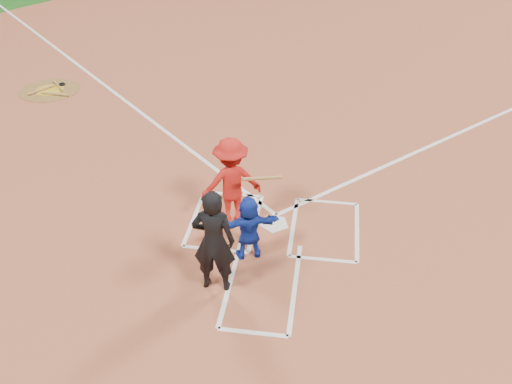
# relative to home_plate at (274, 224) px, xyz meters

# --- Properties ---
(ground) EXTENTS (120.00, 120.00, 0.00)m
(ground) POSITION_rel_home_plate_xyz_m (0.00, 0.00, -0.02)
(ground) COLOR #144E13
(ground) RESTS_ON ground
(home_plate_dirt) EXTENTS (28.00, 28.00, 0.01)m
(home_plate_dirt) POSITION_rel_home_plate_xyz_m (0.00, 6.00, -0.01)
(home_plate_dirt) COLOR #974A31
(home_plate_dirt) RESTS_ON ground
(home_plate) EXTENTS (0.60, 0.60, 0.02)m
(home_plate) POSITION_rel_home_plate_xyz_m (0.00, 0.00, 0.00)
(home_plate) COLOR silver
(home_plate) RESTS_ON home_plate_dirt
(on_deck_circle) EXTENTS (1.70, 1.70, 0.01)m
(on_deck_circle) POSITION_rel_home_plate_xyz_m (-7.16, 5.44, -0.00)
(on_deck_circle) COLOR brown
(on_deck_circle) RESTS_ON home_plate_dirt
(on_deck_logo) EXTENTS (0.80, 0.80, 0.00)m
(on_deck_logo) POSITION_rel_home_plate_xyz_m (-7.16, 5.44, 0.00)
(on_deck_logo) COLOR #BE9716
(on_deck_logo) RESTS_ON on_deck_circle
(on_deck_bat_a) EXTENTS (0.60, 0.68, 0.06)m
(on_deck_bat_a) POSITION_rel_home_plate_xyz_m (-7.01, 5.69, 0.03)
(on_deck_bat_a) COLOR olive
(on_deck_bat_a) RESTS_ON on_deck_circle
(on_deck_bat_b) EXTENTS (0.50, 0.75, 0.06)m
(on_deck_bat_b) POSITION_rel_home_plate_xyz_m (-7.36, 5.34, 0.03)
(on_deck_bat_b) COLOR olive
(on_deck_bat_b) RESTS_ON on_deck_circle
(on_deck_bat_c) EXTENTS (0.84, 0.14, 0.06)m
(on_deck_bat_c) POSITION_rel_home_plate_xyz_m (-6.86, 5.14, 0.03)
(on_deck_bat_c) COLOR #A9813E
(on_deck_bat_c) RESTS_ON on_deck_circle
(bat_weight_donut) EXTENTS (0.19, 0.19, 0.05)m
(bat_weight_donut) POSITION_rel_home_plate_xyz_m (-6.96, 5.84, 0.03)
(bat_weight_donut) COLOR black
(bat_weight_donut) RESTS_ON on_deck_circle
(catcher) EXTENTS (1.20, 0.74, 1.24)m
(catcher) POSITION_rel_home_plate_xyz_m (-0.34, -0.99, 0.61)
(catcher) COLOR #1532B1
(catcher) RESTS_ON home_plate_dirt
(umpire) EXTENTS (0.70, 0.46, 1.91)m
(umpire) POSITION_rel_home_plate_xyz_m (-0.77, -1.85, 0.95)
(umpire) COLOR black
(umpire) RESTS_ON home_plate_dirt
(chalk_markings) EXTENTS (28.35, 17.32, 0.01)m
(chalk_markings) POSITION_rel_home_plate_xyz_m (0.00, 5.29, -0.01)
(chalk_markings) COLOR white
(chalk_markings) RESTS_ON home_plate_dirt
(batter_at_plate) EXTENTS (1.61, 1.06, 1.80)m
(batter_at_plate) POSITION_rel_home_plate_xyz_m (-0.82, -0.01, 0.89)
(batter_at_plate) COLOR red
(batter_at_plate) RESTS_ON home_plate_dirt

